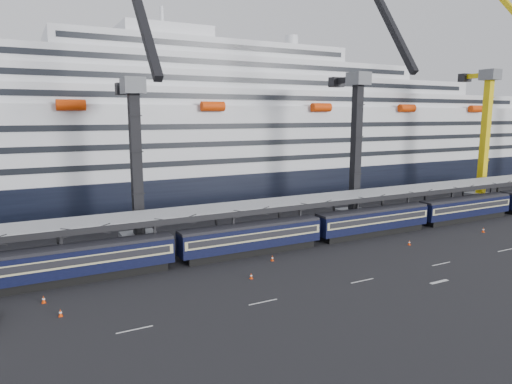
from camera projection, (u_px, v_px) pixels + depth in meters
ground at (353, 267)px, 52.77m from camera, size 260.00×260.00×0.00m
lane_markings at (439, 269)px, 51.94m from camera, size 111.00×4.27×0.02m
train at (275, 234)px, 59.00m from camera, size 133.05×3.00×4.05m
canopy at (289, 202)px, 64.12m from camera, size 130.00×6.25×5.53m
cruise_ship at (200, 141)px, 90.37m from camera, size 214.09×28.84×34.00m
crane_dark_near at (137, 158)px, 57.85m from camera, size 4.50×17.75×35.08m
crane_dark_mid at (358, 141)px, 72.77m from camera, size 4.50×18.24×39.64m
crane_yellow_near at (488, 131)px, 88.53m from camera, size 4.50×20.12×40.16m
traffic_cone_a at (44, 299)px, 42.60m from camera, size 0.38×0.38×0.75m
traffic_cone_b at (60, 313)px, 39.76m from camera, size 0.35×0.35×0.71m
traffic_cone_c at (272, 258)px, 54.96m from camera, size 0.34×0.34×0.69m
traffic_cone_d at (251, 276)px, 48.91m from camera, size 0.34×0.34×0.68m
traffic_cone_e at (409, 243)px, 61.64m from camera, size 0.35×0.35×0.70m
traffic_cone_f at (483, 230)px, 68.35m from camera, size 0.39×0.39×0.77m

